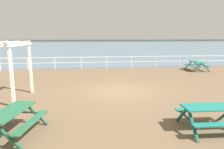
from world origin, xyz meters
TOP-DOWN VIEW (x-y plane):
  - ground_plane at (0.00, 0.00)m, footprint 30.00×24.00m
  - sea_band at (0.00, 52.75)m, footprint 142.00×90.00m
  - distant_shoreline at (0.00, 95.75)m, footprint 142.00×6.00m
  - seaward_railing at (-0.00, 7.75)m, footprint 23.07×0.07m
  - picnic_table_near_right at (-3.96, -4.60)m, footprint 1.87×2.09m
  - picnic_table_mid_centre at (7.56, 5.70)m, footprint 1.57×1.83m
  - picnic_table_far_left at (2.17, -4.95)m, footprint 1.85×1.60m

SIDE VIEW (x-z plane):
  - ground_plane at x=0.00m, z-range -0.20..0.00m
  - sea_band at x=0.00m, z-range 0.00..0.00m
  - distant_shoreline at x=0.00m, z-range -0.90..0.90m
  - picnic_table_near_right at x=-3.96m, z-range 0.19..0.98m
  - picnic_table_mid_centre at x=7.56m, z-range 0.19..0.98m
  - picnic_table_far_left at x=2.17m, z-range 0.19..0.98m
  - seaward_railing at x=0.00m, z-range 0.22..1.30m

